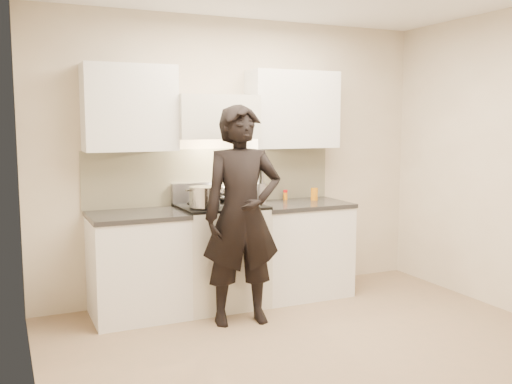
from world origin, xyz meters
TOP-DOWN VIEW (x-y plane):
  - ground_plane at (0.00, 0.00)m, footprint 4.00×4.00m
  - room_shell at (-0.06, 0.37)m, footprint 4.04×3.54m
  - stove at (-0.30, 1.42)m, footprint 0.76×0.65m
  - counter_right at (0.53, 1.43)m, footprint 0.92×0.67m
  - counter_left at (-1.08, 1.43)m, footprint 0.82×0.67m
  - wok at (-0.18, 1.54)m, footprint 0.37×0.46m
  - stock_pot at (-0.50, 1.29)m, footprint 0.38×0.33m
  - utensil_crock at (0.18, 1.60)m, footprint 0.13×0.13m
  - spice_jar at (0.49, 1.66)m, footprint 0.04×0.04m
  - oil_glass at (0.74, 1.51)m, footprint 0.07×0.07m
  - person at (-0.30, 0.91)m, footprint 0.73×0.53m

SIDE VIEW (x-z plane):
  - ground_plane at x=0.00m, z-range 0.00..0.00m
  - counter_right at x=0.53m, z-range 0.00..0.92m
  - counter_left at x=-1.08m, z-range 0.00..0.92m
  - stove at x=-0.30m, z-range 0.00..0.95m
  - person at x=-0.30m, z-range 0.00..1.85m
  - spice_jar at x=0.49m, z-range 0.92..1.02m
  - oil_glass at x=0.74m, z-range 0.92..1.04m
  - utensil_crock at x=0.18m, z-range 0.85..1.20m
  - stock_pot at x=-0.50m, z-range 0.96..1.14m
  - wok at x=-0.18m, z-range 0.91..1.21m
  - room_shell at x=-0.06m, z-range 0.25..2.95m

